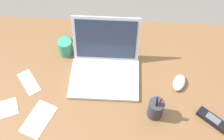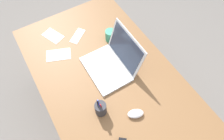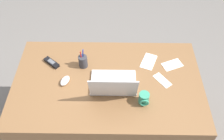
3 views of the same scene
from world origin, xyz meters
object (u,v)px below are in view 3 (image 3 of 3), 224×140
Objects in this scene: cordless_phone at (52,63)px; pen_holder at (83,61)px; laptop at (113,84)px; computer_mouse at (65,81)px; coffee_mug_white at (144,99)px.

cordless_phone is 0.81× the size of pen_holder.
laptop is 0.56m from cordless_phone.
cordless_phone is 0.26m from pen_holder.
computer_mouse is 0.60m from coffee_mug_white.
pen_holder is (0.45, -0.34, 0.01)m from coffee_mug_white.
coffee_mug_white is (-0.58, 0.17, 0.03)m from computer_mouse.
laptop is 3.46× the size of computer_mouse.
laptop is 3.75× the size of coffee_mug_white.
computer_mouse is at bearing 125.61° from cordless_phone.
computer_mouse is 0.57× the size of pen_holder.
pen_holder is (0.24, -0.22, -0.00)m from laptop.
laptop is at bearing 136.97° from pen_holder.
coffee_mug_white is 0.65× the size of cordless_phone.
computer_mouse is 0.21m from pen_holder.
coffee_mug_white is 0.57m from pen_holder.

